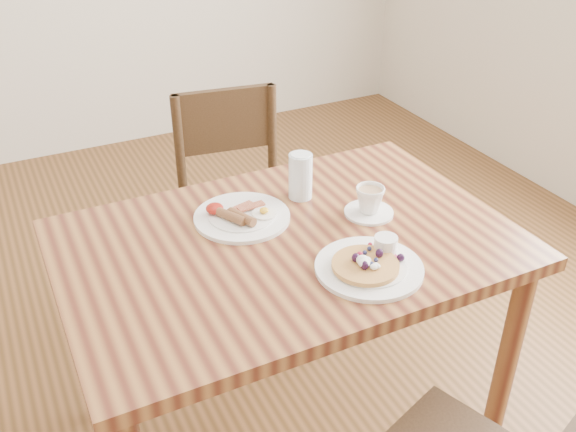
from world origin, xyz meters
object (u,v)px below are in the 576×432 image
object	(u,v)px
breakfast_plate	(241,216)
teacup_saucer	(369,202)
dining_table	(288,268)
pancake_plate	(370,264)
water_glass	(300,176)
chair_far	(237,200)

from	to	relation	value
breakfast_plate	teacup_saucer	bearing A→B (deg)	-21.50
dining_table	breakfast_plate	xyz separation A→B (m)	(-0.07, 0.15, 0.11)
pancake_plate	breakfast_plate	distance (m)	0.41
pancake_plate	water_glass	size ratio (longest dim) A/B	1.96
pancake_plate	teacup_saucer	distance (m)	0.27
chair_far	pancake_plate	distance (m)	0.93
breakfast_plate	teacup_saucer	xyz separation A→B (m)	(0.34, -0.13, 0.03)
teacup_saucer	breakfast_plate	bearing A→B (deg)	158.50
teacup_saucer	water_glass	xyz separation A→B (m)	(-0.13, 0.17, 0.03)
chair_far	breakfast_plate	distance (m)	0.63
pancake_plate	water_glass	world-z (taller)	water_glass
teacup_saucer	pancake_plate	bearing A→B (deg)	-122.12
teacup_saucer	water_glass	size ratio (longest dim) A/B	1.02
breakfast_plate	water_glass	xyz separation A→B (m)	(0.21, 0.04, 0.06)
dining_table	water_glass	distance (m)	0.28
chair_far	water_glass	bearing A→B (deg)	99.18
water_glass	breakfast_plate	bearing A→B (deg)	-169.03
dining_table	breakfast_plate	bearing A→B (deg)	117.00
chair_far	teacup_saucer	size ratio (longest dim) A/B	6.29
dining_table	water_glass	bearing A→B (deg)	54.45
chair_far	breakfast_plate	size ratio (longest dim) A/B	3.26
pancake_plate	chair_far	bearing A→B (deg)	89.78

